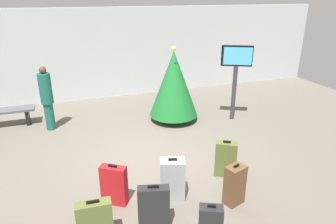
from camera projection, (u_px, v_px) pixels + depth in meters
ground_plane at (149, 157)px, 6.72m from camera, size 16.00×16.00×0.00m
back_wall at (110, 54)px, 10.19m from camera, size 16.00×0.20×2.99m
holiday_tree at (174, 84)px, 8.32m from camera, size 1.35×1.35×2.10m
flight_info_kiosk at (236, 69)px, 8.26m from camera, size 0.78×0.45×2.10m
waiting_bench at (0, 114)px, 8.13m from camera, size 1.77×0.44×0.48m
traveller_0 at (47, 97)px, 7.80m from camera, size 0.33×0.33×1.70m
suitcase_0 at (211, 223)px, 4.40m from camera, size 0.39×0.32×0.61m
suitcase_1 at (226, 159)px, 5.96m from camera, size 0.46×0.39×0.76m
suitcase_2 at (173, 179)px, 5.28m from camera, size 0.49×0.39×0.79m
suitcase_3 at (235, 185)px, 5.15m from camera, size 0.38×0.32×0.76m
suitcase_4 at (114, 185)px, 5.14m from camera, size 0.47×0.39×0.76m
suitcase_5 at (154, 208)px, 4.60m from camera, size 0.51×0.29×0.77m
suitcase_6 at (95, 222)px, 4.34m from camera, size 0.51×0.22×0.72m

